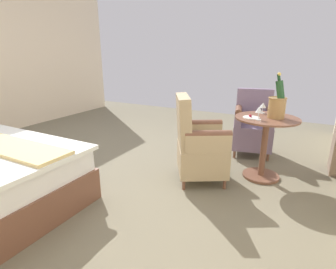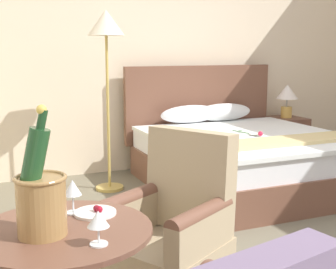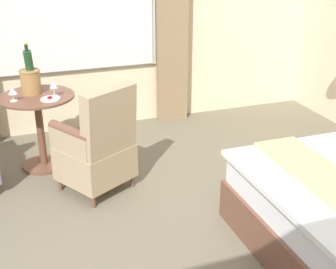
# 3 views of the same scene
# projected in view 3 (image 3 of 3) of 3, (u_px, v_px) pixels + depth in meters

# --- Properties ---
(side_table_round) EXTENTS (0.69, 0.69, 0.72)m
(side_table_round) POSITION_uv_depth(u_px,v_px,m) (40.00, 124.00, 4.42)
(side_table_round) COLOR brown
(side_table_round) RESTS_ON ground
(champagne_bucket) EXTENTS (0.19, 0.19, 0.49)m
(champagne_bucket) POSITION_uv_depth(u_px,v_px,m) (30.00, 78.00, 4.31)
(champagne_bucket) COLOR #9C7543
(champagne_bucket) RESTS_ON side_table_round
(wine_glass_near_bucket) EXTENTS (0.08, 0.08, 0.13)m
(wine_glass_near_bucket) POSITION_uv_depth(u_px,v_px,m) (13.00, 91.00, 4.13)
(wine_glass_near_bucket) COLOR white
(wine_glass_near_bucket) RESTS_ON side_table_round
(wine_glass_near_edge) EXTENTS (0.08, 0.08, 0.15)m
(wine_glass_near_edge) POSITION_uv_depth(u_px,v_px,m) (53.00, 85.00, 4.25)
(wine_glass_near_edge) COLOR white
(wine_glass_near_edge) RESTS_ON side_table_round
(snack_plate) EXTENTS (0.18, 0.18, 0.04)m
(snack_plate) POSITION_uv_depth(u_px,v_px,m) (50.00, 99.00, 4.20)
(snack_plate) COLOR white
(snack_plate) RESTS_ON side_table_round
(armchair_by_window) EXTENTS (0.74, 0.73, 0.98)m
(armchair_by_window) POSITION_uv_depth(u_px,v_px,m) (98.00, 148.00, 4.00)
(armchair_by_window) COLOR brown
(armchair_by_window) RESTS_ON ground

